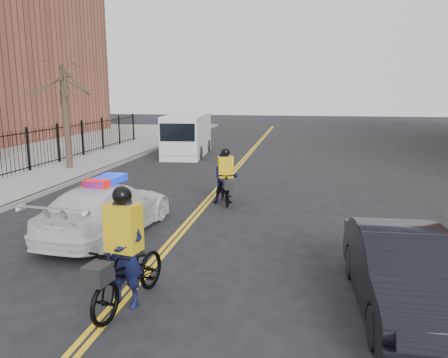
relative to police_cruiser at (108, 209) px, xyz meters
The scene contains 12 objects.
ground 2.52m from the police_cruiser, 41.98° to the right, with size 120.00×120.00×0.00m, color black.
center_line_left 6.64m from the police_cruiser, 74.88° to the left, with size 0.10×60.00×0.01m, color yellow.
center_line_right 6.68m from the police_cruiser, 73.55° to the left, with size 0.10×60.00×0.01m, color yellow.
sidewalk 8.57m from the police_cruiser, 131.77° to the left, with size 3.00×60.00×0.15m, color gray.
curb 7.66m from the police_cruiser, 123.35° to the left, with size 0.20×60.00×0.15m, color gray.
iron_fence 9.62m from the police_cruiser, 138.46° to the left, with size 0.12×28.00×2.00m, color black, non-canonical shape.
street_tree 10.58m from the police_cruiser, 124.68° to the left, with size 3.20×3.20×4.80m.
police_cruiser is the anchor object (origin of this frame).
dark_sedan 7.26m from the police_cruiser, 23.94° to the right, with size 1.47×4.21×1.39m, color black.
cargo_van 14.35m from the police_cruiser, 96.74° to the left, with size 2.49×5.73×2.34m.
cyclist_near 4.07m from the police_cruiser, 61.06° to the right, with size 1.12×2.26×2.12m.
cyclist_far 4.41m from the police_cruiser, 56.09° to the left, with size 1.06×1.90×1.86m.
Camera 1 is at (3.08, -8.57, 3.66)m, focal length 35.00 mm.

